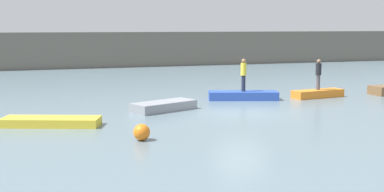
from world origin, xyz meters
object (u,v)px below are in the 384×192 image
object	(u,v)px
rowboat_grey	(164,106)
person_dark_shirt	(318,73)
rowboat_blue	(243,96)
rowboat_orange	(318,94)
mooring_buoy	(142,132)
person_yellow_shirt	(244,73)
rowboat_yellow	(51,122)

from	to	relation	value
rowboat_grey	person_dark_shirt	distance (m)	9.76
rowboat_grey	rowboat_blue	bearing A→B (deg)	-0.50
rowboat_orange	mooring_buoy	distance (m)	14.25
rowboat_orange	person_yellow_shirt	world-z (taller)	person_yellow_shirt
person_dark_shirt	mooring_buoy	bearing A→B (deg)	-148.60
rowboat_blue	person_yellow_shirt	bearing A→B (deg)	0.00
rowboat_yellow	mooring_buoy	xyz separation A→B (m)	(2.83, -3.85, 0.12)
mooring_buoy	rowboat_orange	bearing A→B (deg)	31.40
rowboat_blue	person_dark_shirt	distance (m)	4.59
rowboat_yellow	person_dark_shirt	distance (m)	15.46
rowboat_yellow	person_dark_shirt	world-z (taller)	person_dark_shirt
rowboat_yellow	mooring_buoy	world-z (taller)	mooring_buoy
person_yellow_shirt	mooring_buoy	distance (m)	11.22
rowboat_yellow	rowboat_grey	world-z (taller)	rowboat_grey
person_dark_shirt	rowboat_orange	bearing A→B (deg)	-26.57
rowboat_grey	person_dark_shirt	size ratio (longest dim) A/B	1.83
rowboat_blue	person_yellow_shirt	size ratio (longest dim) A/B	2.11
rowboat_orange	person_yellow_shirt	size ratio (longest dim) A/B	1.75
rowboat_yellow	rowboat_orange	world-z (taller)	rowboat_orange
rowboat_yellow	person_yellow_shirt	world-z (taller)	person_yellow_shirt
person_dark_shirt	person_yellow_shirt	bearing A→B (deg)	172.35
rowboat_yellow	rowboat_blue	size ratio (longest dim) A/B	1.04
rowboat_yellow	rowboat_grey	distance (m)	5.82
rowboat_yellow	rowboat_blue	distance (m)	11.38
rowboat_yellow	rowboat_orange	distance (m)	15.42
person_yellow_shirt	person_dark_shirt	size ratio (longest dim) A/B	1.03
rowboat_yellow	rowboat_blue	bearing A→B (deg)	42.65
rowboat_blue	person_yellow_shirt	distance (m)	1.24
person_yellow_shirt	person_dark_shirt	world-z (taller)	person_yellow_shirt
rowboat_yellow	mooring_buoy	size ratio (longest dim) A/B	6.58
rowboat_orange	person_dark_shirt	distance (m)	1.19
rowboat_orange	person_yellow_shirt	xyz separation A→B (m)	(-4.40, 0.59, 1.26)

